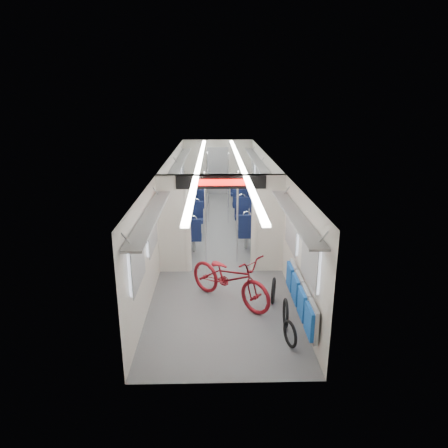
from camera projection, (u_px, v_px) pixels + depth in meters
name	position (u px, v px, depth m)	size (l,w,h in m)	color
carriage	(220.00, 192.00, 10.76)	(12.00, 12.02, 2.31)	#515456
bicycle	(230.00, 278.00, 7.89)	(0.70, 2.02, 1.06)	maroon
flip_bench	(300.00, 296.00, 7.03)	(0.12, 2.15, 0.57)	gray
bike_hoop_a	(290.00, 335.00, 6.54)	(0.46, 0.46, 0.05)	black
bike_hoop_b	(286.00, 314.00, 7.10)	(0.54, 0.54, 0.05)	black
bike_hoop_c	(273.00, 292.00, 7.93)	(0.53, 0.53, 0.05)	black
seat_bay_near_left	(187.00, 224.00, 11.25)	(0.88, 1.92, 1.05)	#0B1334
seat_bay_near_right	(252.00, 220.00, 11.56)	(0.91, 2.08, 1.10)	#0B1334
seat_bay_far_left	(193.00, 196.00, 14.46)	(0.91, 2.05, 1.09)	#0B1334
seat_bay_far_right	(244.00, 195.00, 14.55)	(0.92, 2.11, 1.11)	#0B1334
stanchion_near_left	(205.00, 219.00, 9.60)	(0.04, 0.04, 2.30)	silver
stanchion_near_right	(237.00, 218.00, 9.70)	(0.04, 0.04, 2.30)	silver
stanchion_far_left	(208.00, 188.00, 12.95)	(0.04, 0.04, 2.30)	silver
stanchion_far_right	(228.00, 189.00, 12.82)	(0.04, 0.04, 2.30)	silver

